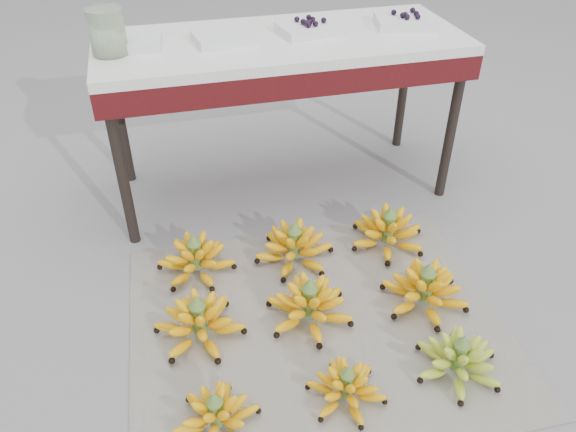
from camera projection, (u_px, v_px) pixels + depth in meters
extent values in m
plane|color=gray|center=(326.00, 337.00, 1.87)|extent=(60.00, 60.00, 0.00)
cube|color=beige|center=(317.00, 324.00, 1.91)|extent=(1.29, 1.09, 0.01)
ellipsoid|color=yellow|center=(217.00, 419.00, 1.57)|extent=(0.27, 0.27, 0.07)
ellipsoid|color=yellow|center=(216.00, 412.00, 1.55)|extent=(0.19, 0.19, 0.05)
ellipsoid|color=yellow|center=(215.00, 406.00, 1.53)|extent=(0.12, 0.12, 0.05)
cylinder|color=#547731|center=(216.00, 412.00, 1.55)|extent=(0.04, 0.04, 0.10)
cone|color=#547731|center=(214.00, 398.00, 1.51)|extent=(0.05, 0.05, 0.04)
ellipsoid|color=yellow|center=(346.00, 390.00, 1.65)|extent=(0.31, 0.31, 0.07)
ellipsoid|color=yellow|center=(347.00, 384.00, 1.63)|extent=(0.22, 0.22, 0.05)
ellipsoid|color=yellow|center=(347.00, 378.00, 1.62)|extent=(0.14, 0.14, 0.04)
cylinder|color=#547731|center=(347.00, 384.00, 1.63)|extent=(0.04, 0.04, 0.10)
cone|color=#547731|center=(348.00, 371.00, 1.60)|extent=(0.05, 0.05, 0.03)
ellipsoid|color=#75A623|center=(457.00, 363.00, 1.73)|extent=(0.31, 0.31, 0.08)
ellipsoid|color=#75A623|center=(460.00, 356.00, 1.71)|extent=(0.22, 0.22, 0.06)
ellipsoid|color=#75A623|center=(461.00, 348.00, 1.69)|extent=(0.14, 0.14, 0.05)
cylinder|color=#547731|center=(460.00, 356.00, 1.71)|extent=(0.04, 0.04, 0.11)
cone|color=#547731|center=(464.00, 340.00, 1.67)|extent=(0.05, 0.05, 0.04)
ellipsoid|color=yellow|center=(200.00, 326.00, 1.84)|extent=(0.39, 0.39, 0.09)
ellipsoid|color=yellow|center=(199.00, 318.00, 1.82)|extent=(0.27, 0.27, 0.07)
ellipsoid|color=yellow|center=(198.00, 310.00, 1.80)|extent=(0.18, 0.18, 0.05)
cylinder|color=#547731|center=(199.00, 318.00, 1.82)|extent=(0.05, 0.05, 0.12)
cone|color=#547731|center=(196.00, 301.00, 1.78)|extent=(0.06, 0.06, 0.04)
ellipsoid|color=yellow|center=(309.00, 309.00, 1.91)|extent=(0.35, 0.35, 0.09)
ellipsoid|color=yellow|center=(309.00, 301.00, 1.88)|extent=(0.25, 0.25, 0.07)
ellipsoid|color=yellow|center=(310.00, 293.00, 1.86)|extent=(0.16, 0.16, 0.06)
cylinder|color=#547731|center=(309.00, 301.00, 1.88)|extent=(0.05, 0.05, 0.12)
cone|color=#547731|center=(310.00, 284.00, 1.84)|extent=(0.06, 0.06, 0.04)
ellipsoid|color=yellow|center=(424.00, 293.00, 1.97)|extent=(0.37, 0.37, 0.09)
ellipsoid|color=yellow|center=(426.00, 285.00, 1.95)|extent=(0.26, 0.26, 0.07)
ellipsoid|color=yellow|center=(427.00, 277.00, 1.92)|extent=(0.17, 0.17, 0.06)
cylinder|color=#547731|center=(426.00, 285.00, 1.95)|extent=(0.05, 0.05, 0.12)
cone|color=#547731|center=(429.00, 268.00, 1.90)|extent=(0.06, 0.06, 0.04)
ellipsoid|color=yellow|center=(196.00, 262.00, 2.11)|extent=(0.36, 0.36, 0.08)
ellipsoid|color=yellow|center=(195.00, 255.00, 2.08)|extent=(0.26, 0.26, 0.06)
ellipsoid|color=yellow|center=(194.00, 248.00, 2.06)|extent=(0.17, 0.17, 0.05)
cylinder|color=#547731|center=(195.00, 255.00, 2.08)|extent=(0.05, 0.05, 0.12)
cone|color=#547731|center=(193.00, 239.00, 2.04)|extent=(0.06, 0.06, 0.04)
ellipsoid|color=yellow|center=(294.00, 251.00, 2.16)|extent=(0.35, 0.35, 0.09)
ellipsoid|color=yellow|center=(294.00, 243.00, 2.14)|extent=(0.25, 0.25, 0.07)
ellipsoid|color=yellow|center=(294.00, 235.00, 2.11)|extent=(0.16, 0.16, 0.06)
cylinder|color=#547731|center=(294.00, 243.00, 2.14)|extent=(0.05, 0.05, 0.12)
cone|color=#547731|center=(295.00, 226.00, 2.09)|extent=(0.06, 0.06, 0.04)
ellipsoid|color=yellow|center=(387.00, 235.00, 2.24)|extent=(0.30, 0.30, 0.09)
ellipsoid|color=yellow|center=(389.00, 227.00, 2.21)|extent=(0.21, 0.21, 0.07)
ellipsoid|color=yellow|center=(389.00, 220.00, 2.19)|extent=(0.14, 0.14, 0.06)
cylinder|color=#547731|center=(389.00, 227.00, 2.21)|extent=(0.05, 0.05, 0.12)
cone|color=#547731|center=(391.00, 211.00, 2.17)|extent=(0.06, 0.06, 0.04)
cylinder|color=black|center=(121.00, 171.00, 2.10)|extent=(0.04, 0.04, 0.66)
cylinder|color=black|center=(451.00, 129.00, 2.37)|extent=(0.04, 0.04, 0.66)
cylinder|color=black|center=(119.00, 115.00, 2.48)|extent=(0.04, 0.04, 0.66)
cylinder|color=black|center=(404.00, 85.00, 2.76)|extent=(0.04, 0.04, 0.66)
cube|color=#4F0E0E|center=(281.00, 59.00, 2.26)|extent=(1.46, 0.58, 0.10)
cube|color=white|center=(281.00, 42.00, 2.22)|extent=(1.46, 0.58, 0.04)
cube|color=silver|center=(130.00, 42.00, 2.10)|extent=(0.25, 0.20, 0.04)
cube|color=silver|center=(224.00, 37.00, 2.15)|extent=(0.25, 0.19, 0.04)
cube|color=silver|center=(309.00, 29.00, 2.23)|extent=(0.26, 0.21, 0.04)
sphere|color=black|center=(324.00, 20.00, 2.23)|extent=(0.02, 0.02, 0.02)
sphere|color=black|center=(307.00, 23.00, 2.20)|extent=(0.02, 0.02, 0.02)
sphere|color=black|center=(309.00, 17.00, 2.26)|extent=(0.02, 0.02, 0.02)
sphere|color=black|center=(313.00, 19.00, 2.23)|extent=(0.02, 0.02, 0.02)
sphere|color=black|center=(297.00, 19.00, 2.24)|extent=(0.02, 0.02, 0.02)
sphere|color=black|center=(310.00, 22.00, 2.20)|extent=(0.02, 0.02, 0.02)
sphere|color=black|center=(308.00, 25.00, 2.18)|extent=(0.02, 0.02, 0.02)
sphere|color=black|center=(315.00, 24.00, 2.19)|extent=(0.02, 0.02, 0.02)
sphere|color=black|center=(307.00, 24.00, 2.19)|extent=(0.02, 0.02, 0.02)
sphere|color=black|center=(303.00, 22.00, 2.21)|extent=(0.02, 0.02, 0.02)
sphere|color=black|center=(306.00, 23.00, 2.20)|extent=(0.02, 0.02, 0.02)
cube|color=silver|center=(405.00, 22.00, 2.30)|extent=(0.27, 0.22, 0.04)
sphere|color=black|center=(416.00, 14.00, 2.29)|extent=(0.02, 0.02, 0.02)
sphere|color=black|center=(403.00, 15.00, 2.28)|extent=(0.02, 0.02, 0.02)
sphere|color=black|center=(418.00, 17.00, 2.26)|extent=(0.02, 0.02, 0.02)
sphere|color=black|center=(405.00, 15.00, 2.28)|extent=(0.02, 0.02, 0.02)
sphere|color=black|center=(407.00, 17.00, 2.26)|extent=(0.02, 0.02, 0.02)
sphere|color=black|center=(413.00, 10.00, 2.33)|extent=(0.02, 0.02, 0.02)
sphere|color=black|center=(394.00, 12.00, 2.31)|extent=(0.02, 0.02, 0.02)
cylinder|color=#B6D0A6|center=(107.00, 32.00, 2.01)|extent=(0.15, 0.15, 0.16)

